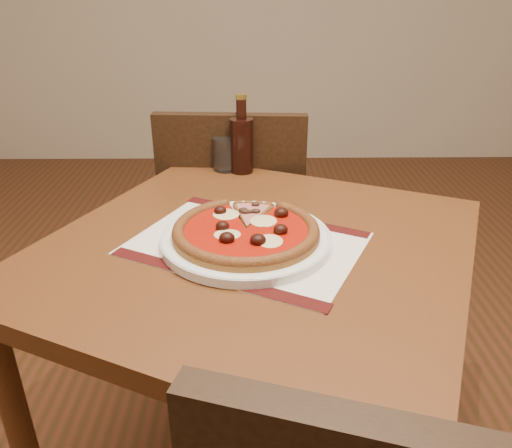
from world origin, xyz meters
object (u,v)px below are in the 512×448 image
Objects in this scene: water_glass at (226,154)px; chair_far at (235,225)px; bottle at (242,142)px; plate at (246,239)px; pizza at (246,230)px; table at (256,285)px.

chair_far is at bearing 83.25° from water_glass.
chair_far is at bearing 99.75° from bottle.
pizza reaches higher than plate.
bottle reaches higher than plate.
water_glass is (-0.06, 0.44, 0.03)m from plate.
table is at bearing 23.10° from pizza.
pizza is (0.04, -0.57, 0.27)m from chair_far.
pizza is 0.44m from water_glass.
chair_far is at bearing 93.97° from plate.
pizza is 0.42m from bottle.
plate is at bearing -157.24° from table.
bottle is at bearing 103.09° from chair_far.
table is at bearing 22.76° from plate.
table is 0.11m from plate.
chair_far is (-0.06, 0.57, -0.14)m from table.
water_glass is at bearing 155.25° from bottle.
plate is at bearing -88.18° from bottle.
table is 0.45m from bottle.
plate is (0.04, -0.57, 0.25)m from chair_far.
chair_far is 0.31m from water_glass.
pizza is at bearing -82.76° from water_glass.
chair_far reaches higher than water_glass.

